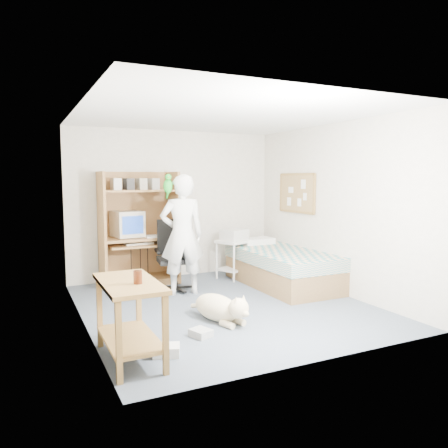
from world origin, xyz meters
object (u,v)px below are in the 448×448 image
at_px(office_chair, 173,265).
at_px(printer_cart, 234,253).
at_px(person, 182,235).
at_px(dog, 220,307).
at_px(side_desk, 130,308).
at_px(bed, 281,267).
at_px(computer_hutch, 138,233).

height_order(office_chair, printer_cart, office_chair).
height_order(person, printer_cart, person).
relative_size(person, dog, 1.75).
height_order(side_desk, printer_cart, side_desk).
xyz_separation_m(side_desk, person, (1.25, 2.00, 0.38)).
height_order(bed, printer_cart, bed).
bearing_deg(office_chair, side_desk, -108.94).
xyz_separation_m(side_desk, dog, (1.22, 0.64, -0.33)).
xyz_separation_m(computer_hutch, bed, (2.00, -1.12, -0.53)).
distance_m(office_chair, dog, 1.69).
bearing_deg(person, office_chair, -73.59).
distance_m(person, printer_cart, 1.36).
height_order(computer_hutch, office_chair, computer_hutch).
bearing_deg(printer_cart, person, -177.66).
height_order(office_chair, person, person).
bearing_deg(computer_hutch, printer_cart, -12.85).
height_order(bed, person, person).
distance_m(bed, dog, 2.02).
bearing_deg(side_desk, bed, 32.50).
height_order(side_desk, office_chair, office_chair).
relative_size(computer_hutch, side_desk, 1.80).
height_order(computer_hutch, bed, computer_hutch).
relative_size(computer_hutch, bed, 0.89).
distance_m(bed, printer_cart, 0.90).
height_order(computer_hutch, printer_cart, computer_hutch).
relative_size(side_desk, dog, 1.00).
relative_size(bed, side_desk, 2.02).
bearing_deg(side_desk, person, 57.95).
distance_m(computer_hutch, side_desk, 3.08).
xyz_separation_m(computer_hutch, person, (0.40, -0.94, 0.06)).
relative_size(bed, printer_cart, 2.97).
xyz_separation_m(side_desk, office_chair, (1.21, 2.31, -0.12)).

